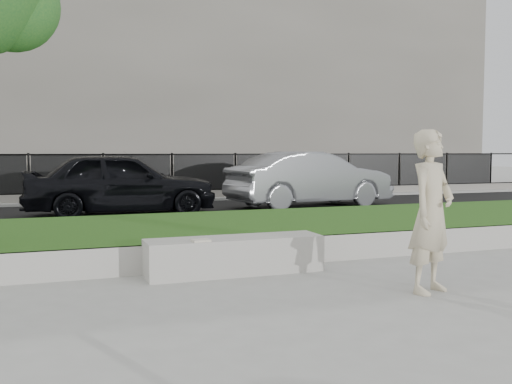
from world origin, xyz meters
name	(u,v)px	position (x,y,z in m)	size (l,w,h in m)	color
ground	(242,285)	(0.00, 0.00, 0.00)	(90.00, 90.00, 0.00)	gray
grass_bank	(187,236)	(0.00, 3.00, 0.20)	(34.00, 4.00, 0.40)	#12390E
grass_kerb	(219,255)	(0.00, 1.04, 0.20)	(34.00, 0.08, 0.40)	#A8A59D
street	(140,214)	(0.00, 8.50, 0.02)	(34.00, 7.00, 0.04)	black
far_pavement	(120,199)	(0.00, 13.00, 0.06)	(34.00, 3.00, 0.12)	gray
iron_fence	(123,186)	(0.00, 12.00, 0.54)	(32.00, 0.30, 1.50)	slate
building_facade	(99,77)	(0.00, 20.00, 5.00)	(34.00, 10.00, 10.00)	#605C54
stone_bench	(235,255)	(0.13, 0.71, 0.25)	(2.43, 0.61, 0.50)	#A8A59D
man	(431,211)	(1.99, -1.07, 0.96)	(0.70, 0.46, 1.92)	beige
book	(201,240)	(-0.39, 0.53, 0.51)	(0.23, 0.17, 0.03)	beige
car_dark	(122,183)	(-0.49, 8.24, 0.86)	(1.93, 4.80, 1.63)	black
car_silver	(310,179)	(4.99, 8.56, 0.85)	(1.72, 4.93, 1.62)	gray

